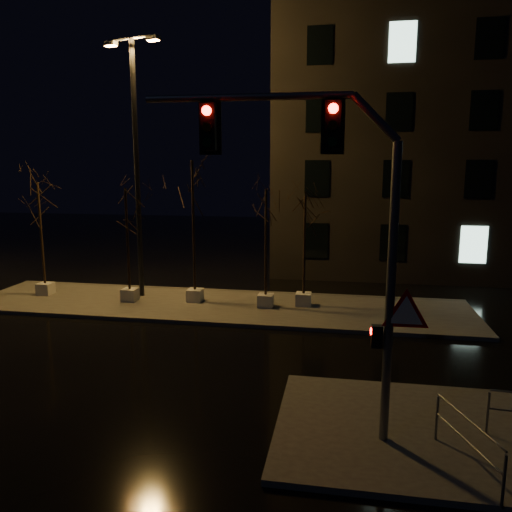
# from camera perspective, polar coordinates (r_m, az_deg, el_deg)

# --- Properties ---
(ground) EXTENTS (90.00, 90.00, 0.00)m
(ground) POSITION_cam_1_polar(r_m,az_deg,el_deg) (16.77, -9.82, -11.42)
(ground) COLOR black
(ground) RESTS_ON ground
(median) EXTENTS (22.00, 5.00, 0.15)m
(median) POSITION_cam_1_polar(r_m,az_deg,el_deg) (22.18, -4.59, -5.67)
(median) COLOR #474540
(median) RESTS_ON ground
(sidewalk_corner) EXTENTS (7.00, 5.00, 0.15)m
(sidewalk_corner) POSITION_cam_1_polar(r_m,az_deg,el_deg) (12.85, 19.04, -18.57)
(sidewalk_corner) COLOR #474540
(sidewalk_corner) RESTS_ON ground
(building) EXTENTS (25.00, 12.00, 15.00)m
(building) POSITION_cam_1_polar(r_m,az_deg,el_deg) (33.77, 25.23, 11.61)
(building) COLOR black
(building) RESTS_ON ground
(tree_0) EXTENTS (1.80, 1.80, 5.42)m
(tree_0) POSITION_cam_1_polar(r_m,az_deg,el_deg) (25.09, -23.54, 5.10)
(tree_0) COLOR silver
(tree_0) RESTS_ON median
(tree_1) EXTENTS (1.80, 1.80, 5.20)m
(tree_1) POSITION_cam_1_polar(r_m,az_deg,el_deg) (22.64, -14.61, 4.73)
(tree_1) COLOR silver
(tree_1) RESTS_ON median
(tree_2) EXTENTS (1.80, 1.80, 6.40)m
(tree_2) POSITION_cam_1_polar(r_m,az_deg,el_deg) (21.94, -7.25, 7.19)
(tree_2) COLOR silver
(tree_2) RESTS_ON median
(tree_3) EXTENTS (1.80, 1.80, 5.19)m
(tree_3) POSITION_cam_1_polar(r_m,az_deg,el_deg) (20.94, 1.14, 4.60)
(tree_3) COLOR silver
(tree_3) RESTS_ON median
(tree_4) EXTENTS (1.80, 1.80, 4.90)m
(tree_4) POSITION_cam_1_polar(r_m,az_deg,el_deg) (21.27, 5.59, 4.05)
(tree_4) COLOR silver
(tree_4) RESTS_ON median
(traffic_signal_mast) EXTENTS (6.13, 0.29, 7.48)m
(traffic_signal_mast) POSITION_cam_1_polar(r_m,az_deg,el_deg) (10.60, 8.96, 4.23)
(traffic_signal_mast) COLOR slate
(traffic_signal_mast) RESTS_ON sidewalk_corner
(streetlight_main) EXTENTS (2.84, 1.06, 11.47)m
(streetlight_main) POSITION_cam_1_polar(r_m,az_deg,el_deg) (23.34, -13.54, 11.49)
(streetlight_main) COLOR black
(streetlight_main) RESTS_ON median
(guard_rail_b) EXTENTS (0.82, 2.21, 1.11)m
(guard_rail_b) POSITION_cam_1_polar(r_m,az_deg,el_deg) (11.31, 23.00, -18.51)
(guard_rail_b) COLOR slate
(guard_rail_b) RESTS_ON sidewalk_corner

